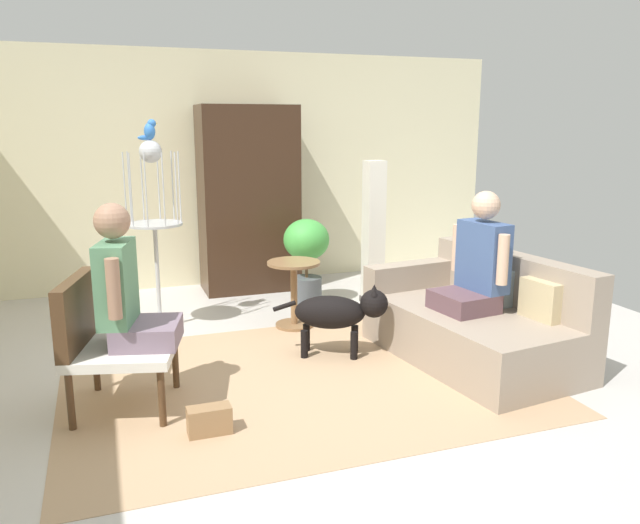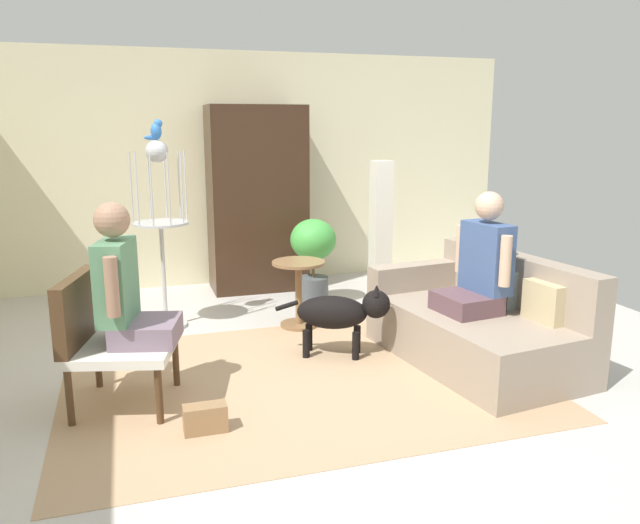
% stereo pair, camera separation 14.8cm
% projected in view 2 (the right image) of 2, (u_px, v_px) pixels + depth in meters
% --- Properties ---
extents(ground_plane, '(6.84, 6.84, 0.00)m').
position_uv_depth(ground_plane, '(309.00, 369.00, 4.60)').
color(ground_plane, beige).
extents(back_wall, '(6.30, 0.12, 2.52)m').
position_uv_depth(back_wall, '(238.00, 170.00, 6.95)').
color(back_wall, beige).
rests_on(back_wall, ground).
extents(area_rug, '(3.19, 2.38, 0.01)m').
position_uv_depth(area_rug, '(300.00, 379.00, 4.40)').
color(area_rug, tan).
rests_on(area_rug, ground).
extents(couch, '(1.15, 1.75, 0.79)m').
position_uv_depth(couch, '(479.00, 324.00, 4.73)').
color(couch, gray).
rests_on(couch, ground).
extents(armchair, '(0.77, 0.80, 0.85)m').
position_uv_depth(armchair, '(103.00, 332.00, 3.91)').
color(armchair, '#4C331E').
rests_on(armchair, ground).
extents(person_on_couch, '(0.50, 0.57, 0.88)m').
position_uv_depth(person_on_couch, '(480.00, 265.00, 4.59)').
color(person_on_couch, brown).
extents(person_on_armchair, '(0.54, 0.54, 0.88)m').
position_uv_depth(person_on_armchair, '(125.00, 288.00, 3.86)').
color(person_on_armchair, slate).
extents(round_end_table, '(0.46, 0.46, 0.59)m').
position_uv_depth(round_end_table, '(299.00, 288.00, 5.49)').
color(round_end_table, olive).
rests_on(round_end_table, ground).
extents(dog, '(0.82, 0.47, 0.56)m').
position_uv_depth(dog, '(341.00, 312.00, 4.79)').
color(dog, black).
rests_on(dog, ground).
extents(bird_cage_stand, '(0.47, 0.47, 1.63)m').
position_uv_depth(bird_cage_stand, '(161.00, 222.00, 5.36)').
color(bird_cage_stand, silver).
rests_on(bird_cage_stand, ground).
extents(parrot, '(0.17, 0.10, 0.17)m').
position_uv_depth(parrot, '(156.00, 130.00, 5.19)').
color(parrot, blue).
rests_on(parrot, bird_cage_stand).
extents(potted_plant, '(0.45, 0.45, 0.85)m').
position_uv_depth(potted_plant, '(313.00, 251.00, 6.15)').
color(potted_plant, '#4C5156').
rests_on(potted_plant, ground).
extents(column_lamp, '(0.20, 0.20, 1.42)m').
position_uv_depth(column_lamp, '(381.00, 234.00, 6.13)').
color(column_lamp, '#4C4742').
rests_on(column_lamp, ground).
extents(armoire_cabinet, '(1.01, 0.56, 1.95)m').
position_uv_depth(armoire_cabinet, '(257.00, 199.00, 6.67)').
color(armoire_cabinet, '#382316').
rests_on(armoire_cabinet, ground).
extents(handbag, '(0.25, 0.12, 0.17)m').
position_uv_depth(handbag, '(205.00, 419.00, 3.64)').
color(handbag, '#99724C').
rests_on(handbag, ground).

